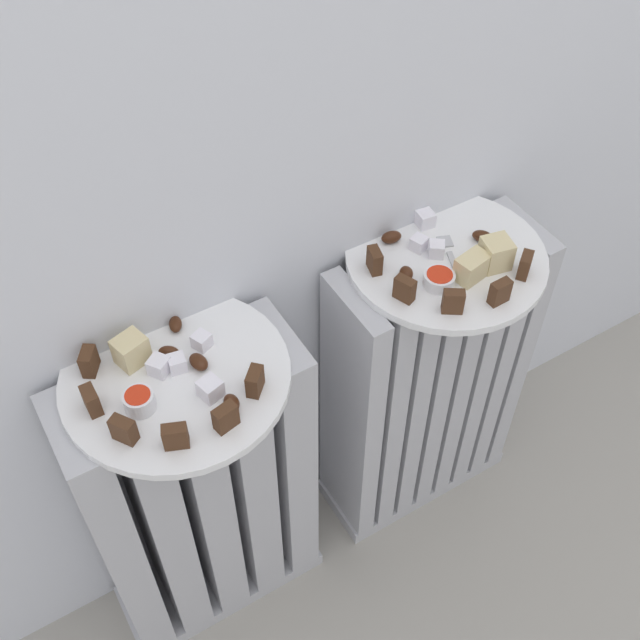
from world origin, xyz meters
TOP-DOWN VIEW (x-y plane):
  - radiator_left at (-0.21, 0.28)m, footprint 0.35×0.14m
  - radiator_right at (0.21, 0.28)m, footprint 0.35×0.14m
  - plate_left at (-0.21, 0.28)m, footprint 0.29×0.29m
  - plate_right at (0.21, 0.28)m, footprint 0.29×0.29m
  - dark_cake_slice_left_0 at (-0.29, 0.34)m, footprint 0.03×0.03m
  - dark_cake_slice_left_1 at (-0.31, 0.28)m, footprint 0.02×0.03m
  - dark_cake_slice_left_2 at (-0.29, 0.22)m, footprint 0.03×0.03m
  - dark_cake_slice_left_3 at (-0.25, 0.18)m, footprint 0.03×0.03m
  - dark_cake_slice_left_4 at (-0.19, 0.18)m, footprint 0.03×0.02m
  - dark_cake_slice_left_5 at (-0.13, 0.21)m, footprint 0.03×0.03m
  - marble_cake_slice_left_0 at (-0.24, 0.33)m, footprint 0.05×0.04m
  - turkish_delight_left_0 at (-0.22, 0.29)m, footprint 0.03×0.03m
  - turkish_delight_left_1 at (-0.18, 0.23)m, footprint 0.03×0.03m
  - turkish_delight_left_2 at (-0.20, 0.29)m, footprint 0.02×0.02m
  - turkish_delight_left_3 at (-0.16, 0.30)m, footprint 0.03×0.03m
  - medjool_date_left_0 at (-0.17, 0.20)m, footprint 0.02×0.03m
  - medjool_date_left_1 at (-0.18, 0.28)m, footprint 0.02×0.03m
  - medjool_date_left_2 at (-0.20, 0.31)m, footprint 0.03×0.03m
  - medjool_date_left_3 at (-0.18, 0.35)m, footprint 0.03×0.03m
  - jam_bowl_left at (-0.26, 0.25)m, footprint 0.04×0.04m
  - dark_cake_slice_right_0 at (0.10, 0.31)m, footprint 0.02×0.03m
  - dark_cake_slice_right_1 at (0.11, 0.24)m, footprint 0.02×0.03m
  - dark_cake_slice_right_2 at (0.15, 0.19)m, footprint 0.03×0.03m
  - dark_cake_slice_right_3 at (0.21, 0.17)m, footprint 0.03×0.02m
  - dark_cake_slice_right_4 at (0.27, 0.19)m, footprint 0.03×0.03m
  - marble_cake_slice_right_0 at (0.21, 0.23)m, footprint 0.05×0.04m
  - marble_cake_slice_right_1 at (0.25, 0.23)m, footprint 0.04×0.04m
  - turkish_delight_right_0 at (0.22, 0.35)m, footprint 0.03×0.03m
  - turkish_delight_right_1 at (0.19, 0.29)m, footprint 0.03×0.03m
  - turkish_delight_right_2 at (0.18, 0.31)m, footprint 0.03×0.03m
  - medjool_date_right_0 at (0.13, 0.27)m, footprint 0.02×0.03m
  - medjool_date_right_1 at (0.16, 0.34)m, footprint 0.03×0.02m
  - medjool_date_right_2 at (0.27, 0.28)m, footprint 0.03×0.03m
  - jam_bowl_right at (0.16, 0.24)m, footprint 0.04×0.04m
  - fork at (0.21, 0.27)m, footprint 0.05×0.09m

SIDE VIEW (x-z plane):
  - radiator_right at x=0.21m, z-range 0.00..0.58m
  - radiator_left at x=-0.21m, z-range 0.00..0.58m
  - plate_left at x=-0.21m, z-range 0.59..0.60m
  - plate_right at x=0.21m, z-range 0.59..0.60m
  - fork at x=0.21m, z-range 0.60..0.60m
  - medjool_date_left_3 at x=-0.18m, z-range 0.60..0.61m
  - medjool_date_left_0 at x=-0.17m, z-range 0.60..0.61m
  - medjool_date_left_1 at x=-0.18m, z-range 0.60..0.61m
  - medjool_date_left_2 at x=-0.20m, z-range 0.60..0.62m
  - medjool_date_right_2 at x=0.27m, z-range 0.60..0.62m
  - medjool_date_right_0 at x=0.13m, z-range 0.60..0.62m
  - medjool_date_right_1 at x=0.16m, z-range 0.60..0.62m
  - turkish_delight_right_2 at x=0.18m, z-range 0.60..0.62m
  - turkish_delight_left_3 at x=-0.16m, z-range 0.60..0.62m
  - turkish_delight_left_2 at x=-0.20m, z-range 0.60..0.62m
  - jam_bowl_right at x=0.16m, z-range 0.60..0.62m
  - turkish_delight_right_1 at x=0.19m, z-range 0.60..0.62m
  - turkish_delight_left_0 at x=-0.22m, z-range 0.60..0.62m
  - turkish_delight_right_0 at x=0.22m, z-range 0.60..0.62m
  - turkish_delight_left_1 at x=-0.18m, z-range 0.60..0.62m
  - jam_bowl_left at x=-0.26m, z-range 0.60..0.63m
  - dark_cake_slice_left_0 at x=-0.29m, z-range 0.60..0.63m
  - dark_cake_slice_left_1 at x=-0.31m, z-range 0.60..0.63m
  - dark_cake_slice_left_2 at x=-0.29m, z-range 0.60..0.63m
  - dark_cake_slice_left_3 at x=-0.25m, z-range 0.60..0.63m
  - dark_cake_slice_left_4 at x=-0.19m, z-range 0.60..0.63m
  - dark_cake_slice_left_5 at x=-0.13m, z-range 0.60..0.63m
  - dark_cake_slice_right_0 at x=0.10m, z-range 0.60..0.63m
  - dark_cake_slice_right_1 at x=0.11m, z-range 0.60..0.63m
  - dark_cake_slice_right_2 at x=0.15m, z-range 0.60..0.63m
  - dark_cake_slice_right_3 at x=0.21m, z-range 0.60..0.63m
  - dark_cake_slice_right_4 at x=0.27m, z-range 0.60..0.63m
  - marble_cake_slice_right_0 at x=0.21m, z-range 0.60..0.63m
  - marble_cake_slice_left_0 at x=-0.24m, z-range 0.60..0.64m
  - marble_cake_slice_right_1 at x=0.25m, z-range 0.60..0.64m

